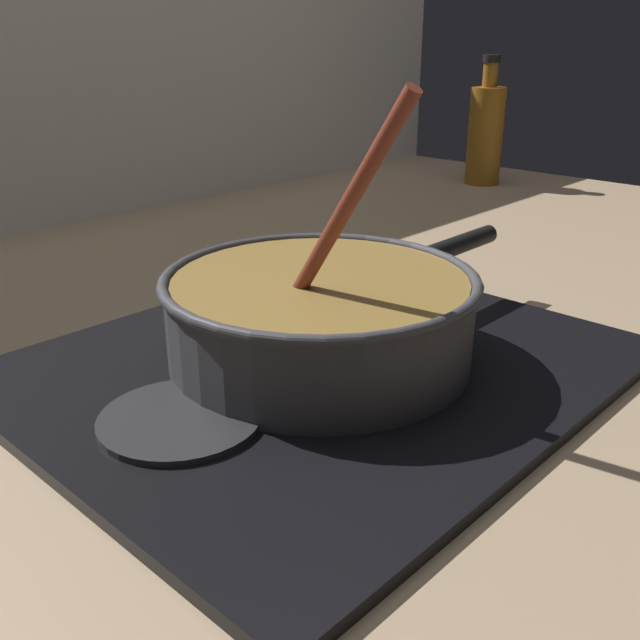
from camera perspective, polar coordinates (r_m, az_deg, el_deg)
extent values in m
cube|color=#9E8466|center=(0.65, 0.50, -9.01)|extent=(2.40, 1.60, 0.04)
cube|color=black|center=(0.71, 0.00, -3.57)|extent=(0.56, 0.48, 0.01)
torus|color=#592D0C|center=(0.71, 0.00, -2.84)|extent=(0.21, 0.21, 0.01)
cylinder|color=#262628|center=(0.61, -11.05, -7.74)|extent=(0.14, 0.14, 0.01)
cylinder|color=#38383D|center=(0.69, 0.00, 0.00)|extent=(0.29, 0.29, 0.08)
cylinder|color=olive|center=(0.69, 0.00, 0.31)|extent=(0.28, 0.28, 0.08)
torus|color=#38383D|center=(0.68, 0.00, 3.28)|extent=(0.30, 0.30, 0.01)
cylinder|color=black|center=(0.85, 10.54, 5.75)|extent=(0.16, 0.02, 0.02)
cylinder|color=#EDD88C|center=(0.62, -0.38, 0.65)|extent=(0.03, 0.03, 0.01)
cylinder|color=#E5CC7A|center=(0.62, 8.47, 0.25)|extent=(0.03, 0.03, 0.01)
cylinder|color=beige|center=(0.65, -8.23, 1.37)|extent=(0.03, 0.03, 0.01)
cylinder|color=beige|center=(0.77, -4.12, 4.86)|extent=(0.03, 0.03, 0.01)
cylinder|color=maroon|center=(0.60, 2.10, 8.96)|extent=(0.02, 0.14, 0.20)
cube|color=brown|center=(0.67, -2.17, 1.59)|extent=(0.03, 0.05, 0.01)
cylinder|color=#8C5919|center=(1.63, 13.01, 14.05)|extent=(0.08, 0.08, 0.20)
cylinder|color=#8C5919|center=(1.62, 13.41, 18.45)|extent=(0.03, 0.03, 0.05)
cylinder|color=black|center=(1.62, 13.51, 19.57)|extent=(0.04, 0.04, 0.02)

